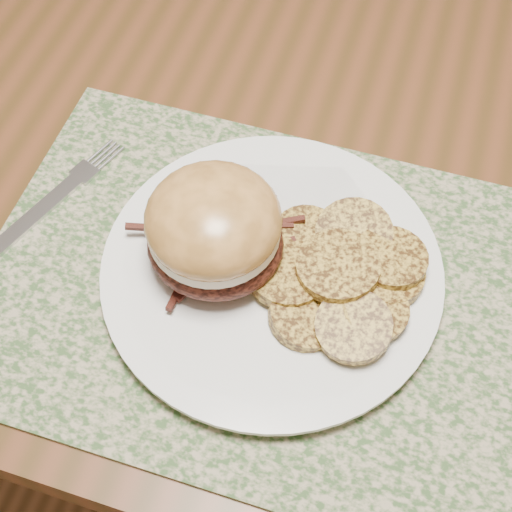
{
  "coord_description": "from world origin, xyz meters",
  "views": [
    {
      "loc": [
        0.01,
        -0.53,
        1.26
      ],
      "look_at": [
        -0.08,
        -0.25,
        0.79
      ],
      "focal_mm": 50.0,
      "sensor_mm": 36.0,
      "label": 1
    }
  ],
  "objects_px": {
    "dining_table": "(397,147)",
    "pork_sandwich": "(214,230)",
    "dinner_plate": "(272,271)",
    "fork": "(48,204)"
  },
  "relations": [
    {
      "from": "dinner_plate",
      "to": "pork_sandwich",
      "type": "distance_m",
      "value": 0.07
    },
    {
      "from": "dining_table",
      "to": "dinner_plate",
      "type": "xyz_separation_m",
      "value": [
        -0.07,
        -0.24,
        0.09
      ]
    },
    {
      "from": "dinner_plate",
      "to": "fork",
      "type": "distance_m",
      "value": 0.21
    },
    {
      "from": "pork_sandwich",
      "to": "fork",
      "type": "relative_size",
      "value": 0.64
    },
    {
      "from": "dining_table",
      "to": "pork_sandwich",
      "type": "distance_m",
      "value": 0.31
    },
    {
      "from": "dining_table",
      "to": "pork_sandwich",
      "type": "relative_size",
      "value": 13.67
    },
    {
      "from": "dining_table",
      "to": "fork",
      "type": "height_order",
      "value": "fork"
    },
    {
      "from": "dining_table",
      "to": "fork",
      "type": "relative_size",
      "value": 8.73
    },
    {
      "from": "dinner_plate",
      "to": "dining_table",
      "type": "bearing_deg",
      "value": 73.78
    },
    {
      "from": "dining_table",
      "to": "fork",
      "type": "distance_m",
      "value": 0.37
    }
  ]
}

